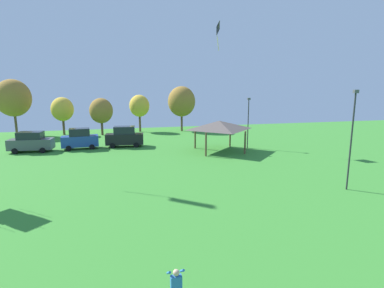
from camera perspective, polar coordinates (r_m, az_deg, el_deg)
The scene contains 12 objects.
kite_flying_2 at distance 37.71m, azimuth 4.99°, elevation 20.93°, with size 0.91×1.45×3.38m.
parked_car_leftmost at distance 39.46m, azimuth -28.33°, elevation 0.34°, with size 4.93×2.43×2.37m.
parked_car_second_from_left at distance 38.88m, azimuth -20.57°, elevation 0.91°, with size 4.38×2.21×2.54m.
parked_car_third_from_left at distance 38.84m, azimuth -12.70°, elevation 1.35°, with size 4.80×2.30×2.60m.
park_pavilion at distance 35.06m, azimuth 5.20°, elevation 3.60°, with size 5.95×5.84×3.60m.
light_post_0 at distance 37.41m, azimuth 10.65°, elevation 4.52°, with size 0.36×0.20×6.17m.
light_post_1 at distance 24.01m, azimuth 28.13°, elevation 1.46°, with size 0.36×0.20×7.19m.
treeline_tree_0 at distance 53.62m, azimuth -30.92°, elevation 7.52°, with size 5.16×5.16×8.71m.
treeline_tree_1 at distance 51.75m, azimuth -23.46°, elevation 6.08°, with size 3.42×3.42×5.96m.
treeline_tree_2 at distance 49.37m, azimuth -16.91°, elevation 6.07°, with size 3.60×3.60×5.84m.
treeline_tree_3 at distance 51.78m, azimuth -9.99°, elevation 7.15°, with size 3.36×3.36×6.26m.
treeline_tree_4 at distance 51.91m, azimuth -2.00°, elevation 8.09°, with size 4.70×4.70×7.69m.
Camera 1 is at (-4.01, 3.45, 7.25)m, focal length 28.00 mm.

